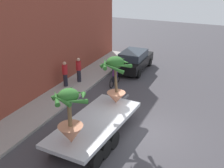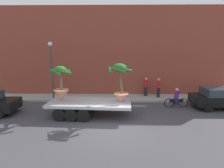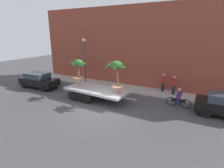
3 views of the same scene
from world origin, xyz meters
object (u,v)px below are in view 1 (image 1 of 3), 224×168
at_px(potted_palm_middle, 116,79).
at_px(potted_palm_rear, 70,119).
at_px(pedestrian_near_gate, 65,73).
at_px(pedestrian_far_left, 79,69).
at_px(parked_car, 134,60).
at_px(cyclist, 115,76).
at_px(flatbed_trailer, 92,128).

bearing_deg(potted_palm_middle, potted_palm_rear, 176.61).
relative_size(potted_palm_rear, pedestrian_near_gate, 1.38).
bearing_deg(pedestrian_far_left, pedestrian_near_gate, 158.63).
height_order(potted_palm_rear, pedestrian_near_gate, potted_palm_rear).
bearing_deg(parked_car, pedestrian_far_left, 147.97).
bearing_deg(potted_palm_middle, parked_car, 13.03).
relative_size(cyclist, parked_car, 0.42).
distance_m(flatbed_trailer, pedestrian_near_gate, 6.61).
bearing_deg(flatbed_trailer, parked_car, 9.18).
bearing_deg(flatbed_trailer, pedestrian_far_left, 35.35).
relative_size(potted_palm_middle, parked_car, 0.59).
bearing_deg(potted_palm_rear, parked_car, 7.57).
xyz_separation_m(potted_palm_rear, cyclist, (8.28, 1.71, -1.39)).
bearing_deg(potted_palm_rear, pedestrian_far_left, 28.59).
height_order(flatbed_trailer, pedestrian_near_gate, pedestrian_near_gate).
xyz_separation_m(cyclist, pedestrian_near_gate, (-1.86, 2.78, 0.37)).
bearing_deg(parked_car, cyclist, 176.95).
xyz_separation_m(potted_palm_middle, pedestrian_near_gate, (2.51, 4.72, -1.32)).
xyz_separation_m(flatbed_trailer, parked_car, (9.90, 1.60, 0.07)).
distance_m(flatbed_trailer, potted_palm_rear, 2.09).
distance_m(cyclist, pedestrian_far_left, 2.53).
relative_size(pedestrian_near_gate, pedestrian_far_left, 1.00).
xyz_separation_m(potted_palm_rear, parked_car, (11.54, 1.53, -1.23)).
bearing_deg(pedestrian_near_gate, pedestrian_far_left, -21.37).
xyz_separation_m(flatbed_trailer, cyclist, (6.64, 1.77, -0.09)).
height_order(potted_palm_middle, parked_car, potted_palm_middle).
distance_m(potted_palm_rear, cyclist, 8.56).
height_order(cyclist, pedestrian_near_gate, pedestrian_near_gate).
bearing_deg(potted_palm_middle, cyclist, 23.96).
relative_size(potted_palm_rear, pedestrian_far_left, 1.38).
height_order(potted_palm_rear, potted_palm_middle, potted_palm_middle).
bearing_deg(cyclist, parked_car, -3.05).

